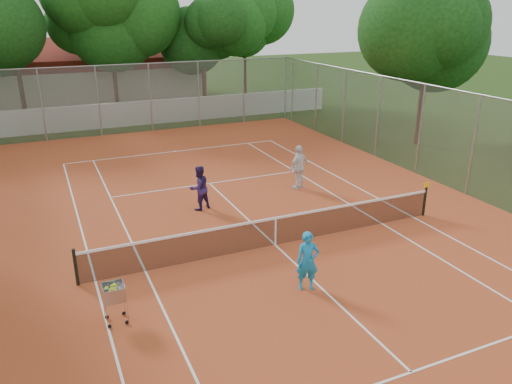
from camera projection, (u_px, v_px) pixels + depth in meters
name	position (u px, v px, depth m)	size (l,w,h in m)	color
ground	(275.00, 246.00, 15.75)	(120.00, 120.00, 0.00)	#1A330E
court_pad	(275.00, 245.00, 15.75)	(18.00, 34.00, 0.02)	#AC4721
court_lines	(275.00, 245.00, 15.75)	(10.98, 23.78, 0.01)	white
tennis_net	(275.00, 231.00, 15.58)	(11.88, 0.10, 0.98)	black
perimeter_fence	(276.00, 186.00, 15.06)	(18.00, 34.00, 4.00)	slate
boundary_wall	(145.00, 113.00, 31.77)	(26.00, 0.30, 1.50)	white
clubhouse	(91.00, 73.00, 39.08)	(16.40, 9.00, 4.40)	beige
tropical_trees	(130.00, 40.00, 32.86)	(29.00, 19.00, 10.00)	#0D350E
player_near	(308.00, 261.00, 13.05)	(0.60, 0.39, 1.63)	#1682BF
player_far_left	(199.00, 188.00, 18.27)	(0.81, 0.63, 1.67)	#2B1C54
player_far_right	(299.00, 167.00, 20.36)	(1.07, 0.45, 1.83)	white
ball_hopper	(115.00, 302.00, 11.73)	(0.52, 0.52, 1.09)	#AFB0B6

